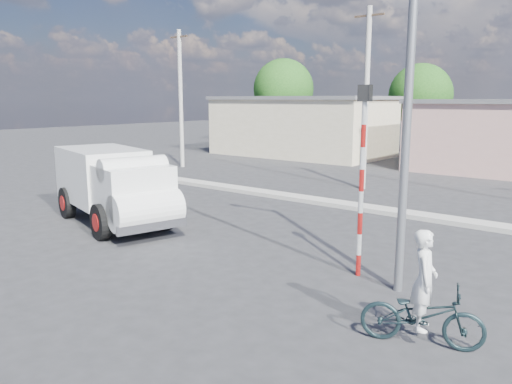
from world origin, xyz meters
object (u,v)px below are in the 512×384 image
Objects in this scene: traffic_pole at (362,165)px; truck at (115,184)px; bicycle at (422,315)px; streetlight at (403,53)px; cyclist at (423,297)px.

truck is at bearing -175.95° from traffic_pole.
truck is 8.55m from traffic_pole.
traffic_pole is (8.44, 0.60, 1.26)m from truck.
truck is at bearing 61.13° from bicycle.
bicycle is at bearing 5.82° from truck.
truck is 10.06m from streetlight.
streetlight reaches higher than cyclist.
cyclist is 0.39× the size of traffic_pole.
truck is 1.42× the size of traffic_pole.
bicycle is 5.10m from streetlight.
streetlight is (-1.44, 2.07, 4.12)m from cyclist.
traffic_pole reaches higher than cyclist.
truck is at bearing 61.13° from cyclist.
traffic_pole is at bearing 19.17° from truck.
streetlight is at bearing 15.23° from bicycle.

